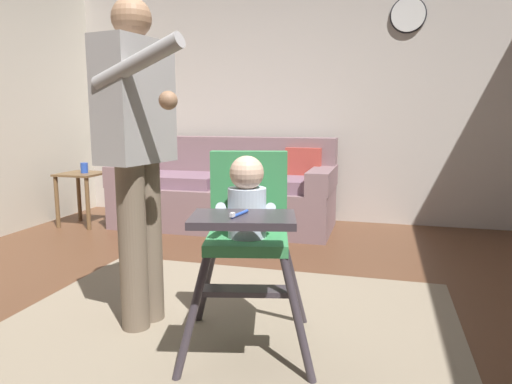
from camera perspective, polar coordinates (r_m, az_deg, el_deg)
The scene contains 9 objects.
ground at distance 2.58m, azimuth -7.86°, elevation -16.62°, with size 6.29×6.89×0.10m, color brown.
wall_far at distance 4.89m, azimuth 4.35°, elevation 11.63°, with size 5.49×0.06×2.55m, color beige.
area_rug at distance 2.13m, azimuth -7.71°, elevation -20.95°, with size 2.33×2.77×0.01m, color gray.
couch at distance 4.58m, azimuth -3.62°, elevation -0.03°, with size 2.10×0.86×0.86m.
high_chair at distance 2.09m, azimuth -1.07°, elevation -3.12°, with size 0.72×0.81×0.91m.
adult_standing at distance 2.37m, azimuth -14.22°, elevation 5.28°, with size 0.51×0.56×1.62m.
side_table at distance 4.89m, azimuth -20.44°, elevation 0.58°, with size 0.40×0.40×0.52m.
sippy_cup at distance 4.85m, azimuth -20.24°, elevation 2.78°, with size 0.07×0.07×0.10m, color #284CB7.
wall_clock at distance 4.85m, azimuth 18.09°, elevation 19.87°, with size 0.33×0.04×0.33m.
Camera 1 is at (0.93, -2.13, 1.07)m, focal length 32.74 mm.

